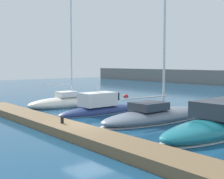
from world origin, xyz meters
TOP-DOWN VIEW (x-y plane):
  - ground_plane at (0.00, 0.00)m, footprint 120.00×120.00m
  - dock_pier at (0.00, -1.31)m, footprint 26.46×2.05m
  - sailboat_ivory_nearest at (-10.30, 4.58)m, footprint 2.88×7.79m
  - motorboat_navy_second at (-5.07, 4.72)m, footprint 2.47×8.00m
  - sailboat_slate_third at (0.23, 6.06)m, footprint 3.36×10.40m
  - motorboat_teal_fourth at (5.42, 5.88)m, footprint 3.33×10.39m
  - mooring_buoy_red at (-12.90, 14.59)m, footprint 0.66×0.66m
  - dock_bollard at (-0.78, -1.31)m, footprint 0.20×0.20m

SIDE VIEW (x-z plane):
  - ground_plane at x=0.00m, z-range 0.00..0.00m
  - mooring_buoy_red at x=-12.90m, z-range -0.33..0.33m
  - dock_pier at x=0.00m, z-range 0.00..0.50m
  - motorboat_navy_second at x=-5.07m, z-range -0.97..1.71m
  - sailboat_slate_third at x=0.23m, z-range -8.91..9.78m
  - sailboat_ivory_nearest at x=-10.30m, z-range -8.06..8.93m
  - motorboat_teal_fourth at x=5.42m, z-range -0.99..2.11m
  - dock_bollard at x=-0.78m, z-range 0.50..0.94m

